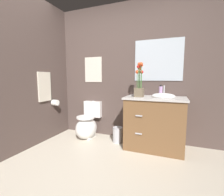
# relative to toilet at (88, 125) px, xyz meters

# --- Properties ---
(ground_plane) EXTENTS (8.42, 8.42, 0.00)m
(ground_plane) POSITION_rel_toilet_xyz_m (0.61, -1.37, -0.24)
(ground_plane) COLOR beige
(wall_back) EXTENTS (3.93, 0.05, 2.50)m
(wall_back) POSITION_rel_toilet_xyz_m (0.81, 0.30, 1.01)
(wall_back) COLOR #4C3D38
(wall_back) RESTS_ON ground_plane
(wall_left) EXTENTS (0.05, 4.59, 2.50)m
(wall_left) POSITION_rel_toilet_xyz_m (-0.68, -0.87, 1.01)
(wall_left) COLOR #4C3D38
(wall_left) RESTS_ON ground_plane
(toilet) EXTENTS (0.38, 0.59, 0.69)m
(toilet) POSITION_rel_toilet_xyz_m (0.00, 0.00, 0.00)
(toilet) COLOR white
(toilet) RESTS_ON ground_plane
(vanity_cabinet) EXTENTS (0.94, 0.56, 1.03)m
(vanity_cabinet) POSITION_rel_toilet_xyz_m (1.25, -0.03, 0.19)
(vanity_cabinet) COLOR brown
(vanity_cabinet) RESTS_ON ground_plane
(flower_vase) EXTENTS (0.14, 0.14, 0.55)m
(flower_vase) POSITION_rel_toilet_xyz_m (1.00, -0.07, 0.80)
(flower_vase) COLOR brown
(flower_vase) RESTS_ON vanity_cabinet
(soap_bottle) EXTENTS (0.06, 0.06, 0.20)m
(soap_bottle) POSITION_rel_toilet_xyz_m (1.33, -0.02, 0.69)
(soap_bottle) COLOR #B28CBF
(soap_bottle) RESTS_ON vanity_cabinet
(trash_bin) EXTENTS (0.18, 0.18, 0.27)m
(trash_bin) POSITION_rel_toilet_xyz_m (0.62, -0.00, -0.11)
(trash_bin) COLOR #B7B7BC
(trash_bin) RESTS_ON ground_plane
(wall_poster) EXTENTS (0.37, 0.01, 0.49)m
(wall_poster) POSITION_rel_toilet_xyz_m (0.00, 0.27, 1.07)
(wall_poster) COLOR beige
(wall_mirror) EXTENTS (0.80, 0.01, 0.70)m
(wall_mirror) POSITION_rel_toilet_xyz_m (1.25, 0.27, 1.21)
(wall_mirror) COLOR #B2BCC6
(hanging_towel) EXTENTS (0.03, 0.28, 0.52)m
(hanging_towel) POSITION_rel_toilet_xyz_m (-0.64, -0.39, 0.75)
(hanging_towel) COLOR beige
(toilet_paper_roll) EXTENTS (0.11, 0.11, 0.11)m
(toilet_paper_roll) POSITION_rel_toilet_xyz_m (-0.58, -0.20, 0.44)
(toilet_paper_roll) COLOR white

